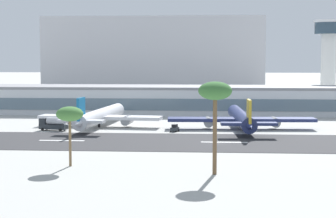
# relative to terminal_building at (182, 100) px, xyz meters

# --- Properties ---
(ground_plane) EXTENTS (1400.00, 1400.00, 0.00)m
(ground_plane) POSITION_rel_terminal_building_xyz_m (12.99, -79.35, -5.35)
(ground_plane) COLOR #A8A8A3
(runway_strip) EXTENTS (800.00, 32.53, 0.08)m
(runway_strip) POSITION_rel_terminal_building_xyz_m (12.99, -77.78, -5.31)
(runway_strip) COLOR #2D2D30
(runway_strip) RESTS_ON ground_plane
(runway_centreline_dash_3) EXTENTS (12.00, 1.20, 0.01)m
(runway_centreline_dash_3) POSITION_rel_terminal_building_xyz_m (-27.92, -77.78, -5.26)
(runway_centreline_dash_3) COLOR white
(runway_centreline_dash_3) RESTS_ON runway_strip
(runway_centreline_dash_4) EXTENTS (12.00, 1.20, 0.01)m
(runway_centreline_dash_4) POSITION_rel_terminal_building_xyz_m (14.53, -77.78, -5.26)
(runway_centreline_dash_4) COLOR white
(runway_centreline_dash_4) RESTS_ON runway_strip
(terminal_building) EXTENTS (153.47, 24.92, 10.69)m
(terminal_building) POSITION_rel_terminal_building_xyz_m (0.00, 0.00, 0.00)
(terminal_building) COLOR silver
(terminal_building) RESTS_ON ground_plane
(control_tower) EXTENTS (13.81, 13.81, 38.40)m
(control_tower) POSITION_rel_terminal_building_xyz_m (63.38, 38.54, 19.07)
(control_tower) COLOR silver
(control_tower) RESTS_ON ground_plane
(distant_hotel_block) EXTENTS (135.39, 35.69, 46.66)m
(distant_hotel_block) POSITION_rel_terminal_building_xyz_m (-24.42, 139.18, 17.98)
(distant_hotel_block) COLOR #BCBCC1
(distant_hotel_block) RESTS_ON ground_plane
(airliner_blue_tail_gate_0) EXTENTS (39.37, 50.50, 10.55)m
(airliner_blue_tail_gate_0) POSITION_rel_terminal_building_xyz_m (-23.80, -47.31, -1.99)
(airliner_blue_tail_gate_0) COLOR silver
(airliner_blue_tail_gate_0) RESTS_ON ground_plane
(airliner_gold_tail_gate_1) EXTENTS (45.02, 50.00, 10.43)m
(airliner_gold_tail_gate_1) POSITION_rel_terminal_building_xyz_m (20.38, -50.27, -2.03)
(airliner_gold_tail_gate_1) COLOR navy
(airliner_gold_tail_gate_1) RESTS_ON ground_plane
(service_fuel_truck_0) EXTENTS (8.87, 4.45, 3.95)m
(service_fuel_truck_0) POSITION_rel_terminal_building_xyz_m (-35.85, -56.88, -3.32)
(service_fuel_truck_0) COLOR #2D3338
(service_fuel_truck_0) RESTS_ON ground_plane
(service_baggage_tug_1) EXTENTS (2.67, 3.54, 2.20)m
(service_baggage_tug_1) POSITION_rel_terminal_building_xyz_m (0.45, -56.78, -4.30)
(service_baggage_tug_1) COLOR #2D3338
(service_baggage_tug_1) RESTS_ON ground_plane
(palm_tree_1) EXTENTS (5.43, 5.43, 12.04)m
(palm_tree_1) POSITION_rel_terminal_building_xyz_m (-17.12, -112.84, 5.03)
(palm_tree_1) COLOR brown
(palm_tree_1) RESTS_ON ground_plane
(palm_tree_2) EXTENTS (6.26, 6.26, 17.36)m
(palm_tree_2) POSITION_rel_terminal_building_xyz_m (11.72, -119.06, 9.77)
(palm_tree_2) COLOR brown
(palm_tree_2) RESTS_ON ground_plane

